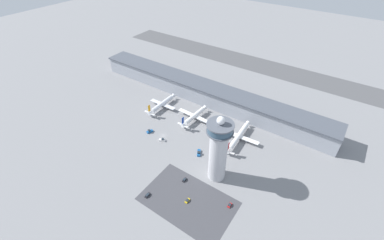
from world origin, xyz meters
The scene contains 16 objects.
ground_plane centered at (0.00, 0.00, 0.00)m, with size 1000.00×1000.00×0.00m, color gray.
terminal_building centered at (0.00, 70.00, 9.80)m, with size 268.03×25.00×19.41m.
runway_strip centered at (0.00, 183.53, 0.00)m, with size 402.04×44.00×0.01m, color #515154.
control_tower centered at (62.71, -12.82, 27.98)m, with size 18.44×18.44×56.29m.
parking_lot_surface centered at (58.04, -43.44, 0.00)m, with size 64.00×40.00×0.01m, color #424247.
airplane_gate_alpha centered at (-29.14, 33.53, 4.21)m, with size 30.22×40.29×13.60m.
airplane_gate_bravo centered at (10.22, 35.00, 4.70)m, with size 38.29×37.73×13.65m.
airplane_gate_charlie centered at (58.40, 33.13, 4.12)m, with size 37.01×45.94×13.08m.
service_truck_catering centered at (-13.33, -3.48, 1.03)m, with size 4.38×6.29×2.97m.
service_truck_fuel centered at (3.66, -5.95, 0.89)m, with size 6.27×4.62×2.58m.
service_truck_baggage centered at (44.43, 35.40, 1.09)m, with size 6.78×4.18×3.12m.
service_truck_water centered at (39.03, -0.90, 0.95)m, with size 5.97×7.92×2.75m.
car_blue_compact centered at (45.55, -30.32, 0.59)m, with size 1.93×4.25×1.53m.
car_green_van centered at (83.69, -30.42, 0.61)m, with size 1.87×4.12×1.58m.
car_silver_sedan centered at (57.75, -43.82, 0.53)m, with size 1.89×4.33×1.38m.
car_navy_sedan centered at (31.92, -56.21, 0.61)m, with size 1.94×4.70×1.57m.
Camera 1 is at (120.20, -129.07, 154.45)m, focal length 24.00 mm.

